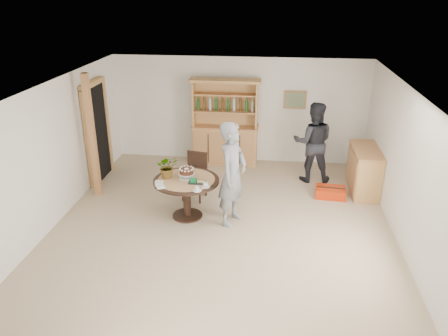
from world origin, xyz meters
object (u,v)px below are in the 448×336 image
dining_table (187,187)px  adult_person (313,142)px  sideboard (364,170)px  teen_boy (232,174)px  dining_chair (196,173)px  red_suitcase (330,192)px  hutch (225,136)px

dining_table → adult_person: 3.09m
sideboard → teen_boy: size_ratio=0.66×
dining_chair → teen_boy: 1.31m
sideboard → red_suitcase: size_ratio=2.01×
hutch → teen_boy: 2.89m
hutch → red_suitcase: bearing=-34.2°
hutch → dining_chair: 1.96m
dining_table → red_suitcase: 3.01m
dining_chair → adult_person: adult_person is taller
hutch → red_suitcase: size_ratio=3.26×
sideboard → dining_chair: size_ratio=1.33×
dining_table → teen_boy: size_ratio=0.63×
sideboard → dining_table: sideboard is taller
sideboard → hutch: bearing=157.8°
hutch → red_suitcase: (2.35, -1.59, -0.59)m
teen_boy → red_suitcase: 2.42m
dining_chair → red_suitcase: 2.78m
hutch → sideboard: 3.29m
teen_boy → adult_person: size_ratio=1.08×
adult_person → red_suitcase: (0.36, -0.80, -0.78)m
dining_table → adult_person: size_ratio=0.68×
dining_table → dining_chair: size_ratio=1.27×
dining_chair → teen_boy: bearing=-37.0°
adult_person → red_suitcase: adult_person is taller
sideboard → adult_person: bearing=156.7°
hutch → sideboard: bearing=-22.2°
dining_table → hutch: bearing=81.9°
hutch → dining_table: bearing=-98.1°
hutch → dining_table: (-0.39, -2.74, -0.08)m
hutch → teen_boy: hutch is taller
dining_chair → red_suitcase: dining_chair is taller
sideboard → red_suitcase: 0.86m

